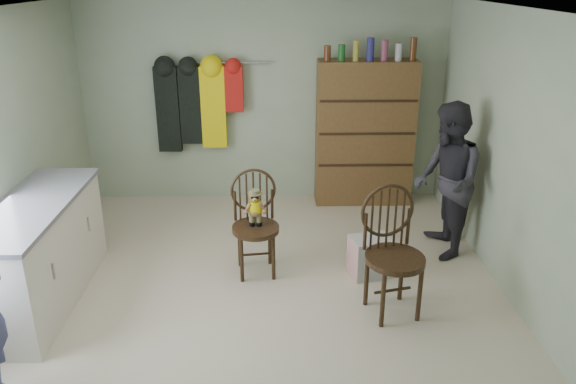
{
  "coord_description": "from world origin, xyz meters",
  "views": [
    {
      "loc": [
        0.15,
        -4.44,
        2.77
      ],
      "look_at": [
        0.25,
        0.2,
        0.95
      ],
      "focal_mm": 35.0,
      "sensor_mm": 36.0,
      "label": 1
    }
  ],
  "objects_px": {
    "chair_front": "(255,217)",
    "dresser": "(365,133)",
    "chair_far": "(392,247)",
    "counter": "(38,253)"
  },
  "relations": [
    {
      "from": "chair_front",
      "to": "dresser",
      "type": "bearing_deg",
      "value": 46.79
    },
    {
      "from": "chair_front",
      "to": "chair_far",
      "type": "xyz_separation_m",
      "value": [
        1.18,
        -0.72,
        0.03
      ]
    },
    {
      "from": "chair_front",
      "to": "chair_far",
      "type": "distance_m",
      "value": 1.38
    },
    {
      "from": "counter",
      "to": "chair_front",
      "type": "xyz_separation_m",
      "value": [
        1.89,
        0.5,
        0.11
      ]
    },
    {
      "from": "chair_far",
      "to": "dresser",
      "type": "distance_m",
      "value": 2.53
    },
    {
      "from": "chair_front",
      "to": "dresser",
      "type": "height_order",
      "value": "dresser"
    },
    {
      "from": "counter",
      "to": "dresser",
      "type": "relative_size",
      "value": 0.9
    },
    {
      "from": "chair_far",
      "to": "dresser",
      "type": "xyz_separation_m",
      "value": [
        0.13,
        2.51,
        0.31
      ]
    },
    {
      "from": "counter",
      "to": "dresser",
      "type": "distance_m",
      "value": 3.96
    },
    {
      "from": "chair_front",
      "to": "chair_far",
      "type": "height_order",
      "value": "chair_far"
    }
  ]
}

